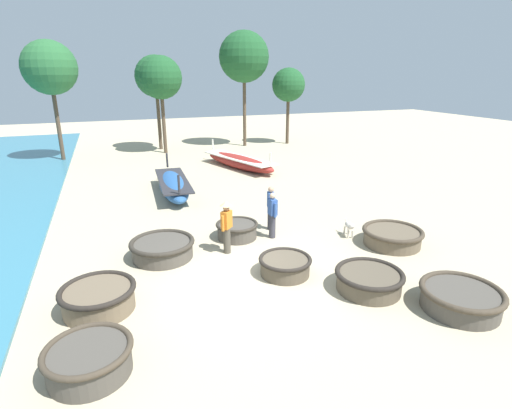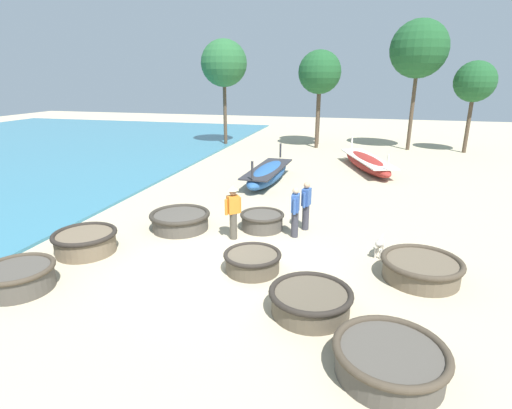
{
  "view_description": "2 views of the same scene",
  "coord_description": "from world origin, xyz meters",
  "px_view_note": "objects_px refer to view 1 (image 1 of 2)",
  "views": [
    {
      "loc": [
        -3.37,
        -9.19,
        5.3
      ],
      "look_at": [
        1.0,
        2.62,
        1.11
      ],
      "focal_mm": 28.0,
      "sensor_mm": 36.0,
      "label": 1
    },
    {
      "loc": [
        3.18,
        -9.01,
        4.69
      ],
      "look_at": [
        0.34,
        1.85,
        1.08
      ],
      "focal_mm": 28.0,
      "sensor_mm": 36.0,
      "label": 2
    }
  ],
  "objects_px": {
    "coracle_nearest": "(285,265)",
    "coracle_beside_post": "(237,230)",
    "coracle_far_right": "(98,297)",
    "dog": "(349,226)",
    "tree_leftmost": "(161,78)",
    "tree_center": "(244,57)",
    "coracle_tilted": "(392,236)",
    "long_boat_white_hull": "(173,185)",
    "coracle_upturned": "(461,298)",
    "coracle_weathered": "(162,248)",
    "tree_rightmost": "(288,85)",
    "fisherman_standing_right": "(272,214)",
    "long_boat_red_hull": "(239,162)",
    "coracle_front_right": "(369,280)",
    "coracle_far_left": "(89,359)",
    "fisherman_with_hat": "(227,224)",
    "tree_right_mid": "(156,77)",
    "tree_tall_back": "(49,68)",
    "fisherman_standing_left": "(271,207)"
  },
  "relations": [
    {
      "from": "fisherman_standing_left",
      "to": "tree_rightmost",
      "type": "distance_m",
      "value": 18.38
    },
    {
      "from": "coracle_front_right",
      "to": "fisherman_standing_right",
      "type": "height_order",
      "value": "fisherman_standing_right"
    },
    {
      "from": "tree_rightmost",
      "to": "coracle_beside_post",
      "type": "bearing_deg",
      "value": -119.66
    },
    {
      "from": "long_boat_white_hull",
      "to": "tree_right_mid",
      "type": "bearing_deg",
      "value": 85.18
    },
    {
      "from": "coracle_tilted",
      "to": "long_boat_red_hull",
      "type": "xyz_separation_m",
      "value": [
        -1.24,
        12.04,
        0.08
      ]
    },
    {
      "from": "coracle_far_right",
      "to": "dog",
      "type": "bearing_deg",
      "value": 12.51
    },
    {
      "from": "tree_center",
      "to": "tree_tall_back",
      "type": "height_order",
      "value": "tree_center"
    },
    {
      "from": "coracle_nearest",
      "to": "coracle_far_right",
      "type": "relative_size",
      "value": 0.84
    },
    {
      "from": "coracle_far_right",
      "to": "long_boat_white_hull",
      "type": "relative_size",
      "value": 0.34
    },
    {
      "from": "long_boat_red_hull",
      "to": "fisherman_standing_right",
      "type": "distance_m",
      "value": 10.38
    },
    {
      "from": "fisherman_standing_right",
      "to": "tree_rightmost",
      "type": "bearing_deg",
      "value": 63.89
    },
    {
      "from": "tree_center",
      "to": "tree_rightmost",
      "type": "bearing_deg",
      "value": -3.43
    },
    {
      "from": "coracle_nearest",
      "to": "coracle_beside_post",
      "type": "relative_size",
      "value": 1.03
    },
    {
      "from": "coracle_upturned",
      "to": "coracle_front_right",
      "type": "distance_m",
      "value": 2.1
    },
    {
      "from": "coracle_nearest",
      "to": "coracle_beside_post",
      "type": "distance_m",
      "value": 2.92
    },
    {
      "from": "fisherman_with_hat",
      "to": "tree_rightmost",
      "type": "relative_size",
      "value": 0.3
    },
    {
      "from": "coracle_upturned",
      "to": "fisherman_with_hat",
      "type": "relative_size",
      "value": 1.13
    },
    {
      "from": "long_boat_red_hull",
      "to": "coracle_beside_post",
      "type": "bearing_deg",
      "value": -108.47
    },
    {
      "from": "dog",
      "to": "tree_right_mid",
      "type": "height_order",
      "value": "tree_right_mid"
    },
    {
      "from": "long_boat_white_hull",
      "to": "fisherman_standing_left",
      "type": "bearing_deg",
      "value": -65.53
    },
    {
      "from": "coracle_front_right",
      "to": "long_boat_red_hull",
      "type": "bearing_deg",
      "value": 85.35
    },
    {
      "from": "coracle_nearest",
      "to": "tree_center",
      "type": "height_order",
      "value": "tree_center"
    },
    {
      "from": "coracle_beside_post",
      "to": "tree_center",
      "type": "height_order",
      "value": "tree_center"
    },
    {
      "from": "dog",
      "to": "coracle_upturned",
      "type": "bearing_deg",
      "value": -89.83
    },
    {
      "from": "coracle_far_right",
      "to": "coracle_beside_post",
      "type": "bearing_deg",
      "value": 34.45
    },
    {
      "from": "coracle_upturned",
      "to": "tree_center",
      "type": "relative_size",
      "value": 0.23
    },
    {
      "from": "fisherman_standing_right",
      "to": "tree_leftmost",
      "type": "xyz_separation_m",
      "value": [
        -1.19,
        16.31,
        4.1
      ]
    },
    {
      "from": "coracle_far_left",
      "to": "coracle_tilted",
      "type": "distance_m",
      "value": 9.43
    },
    {
      "from": "coracle_tilted",
      "to": "tree_center",
      "type": "xyz_separation_m",
      "value": [
        1.45,
        18.95,
        6.01
      ]
    },
    {
      "from": "fisherman_standing_right",
      "to": "long_boat_red_hull",
      "type": "bearing_deg",
      "value": 78.06
    },
    {
      "from": "coracle_far_right",
      "to": "fisherman_standing_left",
      "type": "bearing_deg",
      "value": 30.09
    },
    {
      "from": "fisherman_standing_right",
      "to": "fisherman_with_hat",
      "type": "distance_m",
      "value": 1.87
    },
    {
      "from": "coracle_weathered",
      "to": "fisherman_standing_right",
      "type": "relative_size",
      "value": 1.23
    },
    {
      "from": "tree_right_mid",
      "to": "tree_leftmost",
      "type": "relative_size",
      "value": 1.01
    },
    {
      "from": "long_boat_red_hull",
      "to": "fisherman_standing_left",
      "type": "distance_m",
      "value": 9.65
    },
    {
      "from": "long_boat_white_hull",
      "to": "tree_right_mid",
      "type": "distance_m",
      "value": 12.53
    },
    {
      "from": "coracle_far_left",
      "to": "tree_right_mid",
      "type": "relative_size",
      "value": 0.25
    },
    {
      "from": "long_boat_red_hull",
      "to": "tree_tall_back",
      "type": "relative_size",
      "value": 0.85
    },
    {
      "from": "coracle_tilted",
      "to": "long_boat_white_hull",
      "type": "relative_size",
      "value": 0.37
    },
    {
      "from": "fisherman_standing_left",
      "to": "tree_center",
      "type": "bearing_deg",
      "value": 74.26
    },
    {
      "from": "tree_leftmost",
      "to": "tree_tall_back",
      "type": "height_order",
      "value": "tree_tall_back"
    },
    {
      "from": "coracle_nearest",
      "to": "coracle_front_right",
      "type": "height_order",
      "value": "coracle_front_right"
    },
    {
      "from": "long_boat_white_hull",
      "to": "tree_center",
      "type": "relative_size",
      "value": 0.63
    },
    {
      "from": "tree_rightmost",
      "to": "coracle_weathered",
      "type": "bearing_deg",
      "value": -124.85
    },
    {
      "from": "coracle_upturned",
      "to": "coracle_front_right",
      "type": "bearing_deg",
      "value": 134.85
    },
    {
      "from": "fisherman_standing_left",
      "to": "dog",
      "type": "distance_m",
      "value": 2.75
    },
    {
      "from": "tree_center",
      "to": "dog",
      "type": "bearing_deg",
      "value": -97.59
    },
    {
      "from": "coracle_weathered",
      "to": "tree_rightmost",
      "type": "distance_m",
      "value": 21.26
    },
    {
      "from": "coracle_tilted",
      "to": "long_boat_white_hull",
      "type": "xyz_separation_m",
      "value": [
        -5.67,
        8.12,
        0.12
      ]
    },
    {
      "from": "coracle_far_right",
      "to": "tree_leftmost",
      "type": "xyz_separation_m",
      "value": [
        4.26,
        18.9,
        4.6
      ]
    }
  ]
}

